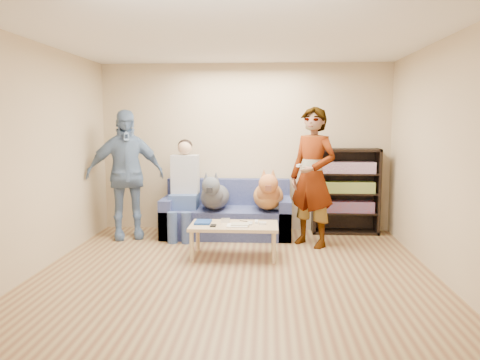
# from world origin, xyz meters

# --- Properties ---
(ground) EXTENTS (5.00, 5.00, 0.00)m
(ground) POSITION_xyz_m (0.00, 0.00, 0.00)
(ground) COLOR brown
(ground) RESTS_ON ground
(ceiling) EXTENTS (5.00, 5.00, 0.00)m
(ceiling) POSITION_xyz_m (0.00, 0.00, 2.60)
(ceiling) COLOR white
(ceiling) RESTS_ON ground
(wall_back) EXTENTS (4.50, 0.00, 4.50)m
(wall_back) POSITION_xyz_m (0.00, 2.50, 1.30)
(wall_back) COLOR tan
(wall_back) RESTS_ON ground
(wall_front) EXTENTS (4.50, 0.00, 4.50)m
(wall_front) POSITION_xyz_m (0.00, -2.50, 1.30)
(wall_front) COLOR tan
(wall_front) RESTS_ON ground
(wall_left) EXTENTS (0.00, 5.00, 5.00)m
(wall_left) POSITION_xyz_m (-2.25, 0.00, 1.30)
(wall_left) COLOR tan
(wall_left) RESTS_ON ground
(wall_right) EXTENTS (0.00, 5.00, 5.00)m
(wall_right) POSITION_xyz_m (2.25, 0.00, 1.30)
(wall_right) COLOR tan
(wall_right) RESTS_ON ground
(blanket) EXTENTS (0.36, 0.30, 0.12)m
(blanket) POSITION_xyz_m (0.51, 1.93, 0.49)
(blanket) COLOR #B8B8BD
(blanket) RESTS_ON sofa
(person_standing_right) EXTENTS (0.82, 0.80, 1.90)m
(person_standing_right) POSITION_xyz_m (0.97, 1.56, 0.95)
(person_standing_right) COLOR gray
(person_standing_right) RESTS_ON ground
(person_standing_left) EXTENTS (1.19, 0.83, 1.88)m
(person_standing_left) POSITION_xyz_m (-1.71, 1.83, 0.94)
(person_standing_left) COLOR #6A8AAB
(person_standing_left) RESTS_ON ground
(held_controller) EXTENTS (0.08, 0.14, 0.03)m
(held_controller) POSITION_xyz_m (0.77, 1.36, 1.13)
(held_controller) COLOR white
(held_controller) RESTS_ON person_standing_right
(notebook_blue) EXTENTS (0.20, 0.26, 0.03)m
(notebook_blue) POSITION_xyz_m (-0.46, 0.98, 0.43)
(notebook_blue) COLOR navy
(notebook_blue) RESTS_ON coffee_table
(papers) EXTENTS (0.26, 0.20, 0.02)m
(papers) POSITION_xyz_m (-0.01, 0.83, 0.43)
(papers) COLOR silver
(papers) RESTS_ON coffee_table
(magazine) EXTENTS (0.22, 0.17, 0.01)m
(magazine) POSITION_xyz_m (0.02, 0.85, 0.44)
(magazine) COLOR #B9AF94
(magazine) RESTS_ON coffee_table
(camera_silver) EXTENTS (0.11, 0.06, 0.05)m
(camera_silver) POSITION_xyz_m (-0.18, 1.05, 0.45)
(camera_silver) COLOR silver
(camera_silver) RESTS_ON coffee_table
(controller_a) EXTENTS (0.04, 0.13, 0.03)m
(controller_a) POSITION_xyz_m (0.22, 1.03, 0.43)
(controller_a) COLOR white
(controller_a) RESTS_ON coffee_table
(controller_b) EXTENTS (0.09, 0.06, 0.03)m
(controller_b) POSITION_xyz_m (0.30, 0.95, 0.43)
(controller_b) COLOR white
(controller_b) RESTS_ON coffee_table
(headphone_cup_a) EXTENTS (0.07, 0.07, 0.02)m
(headphone_cup_a) POSITION_xyz_m (0.14, 0.91, 0.43)
(headphone_cup_a) COLOR silver
(headphone_cup_a) RESTS_ON coffee_table
(headphone_cup_b) EXTENTS (0.07, 0.07, 0.02)m
(headphone_cup_b) POSITION_xyz_m (0.14, 0.99, 0.43)
(headphone_cup_b) COLOR silver
(headphone_cup_b) RESTS_ON coffee_table
(pen_orange) EXTENTS (0.13, 0.06, 0.01)m
(pen_orange) POSITION_xyz_m (-0.08, 0.77, 0.42)
(pen_orange) COLOR orange
(pen_orange) RESTS_ON coffee_table
(pen_black) EXTENTS (0.13, 0.08, 0.01)m
(pen_black) POSITION_xyz_m (0.06, 1.11, 0.42)
(pen_black) COLOR black
(pen_black) RESTS_ON coffee_table
(wallet) EXTENTS (0.07, 0.12, 0.02)m
(wallet) POSITION_xyz_m (-0.31, 0.81, 0.43)
(wallet) COLOR black
(wallet) RESTS_ON coffee_table
(sofa) EXTENTS (1.90, 0.85, 0.82)m
(sofa) POSITION_xyz_m (-0.25, 2.10, 0.28)
(sofa) COLOR #515B93
(sofa) RESTS_ON ground
(person_seated) EXTENTS (0.40, 0.73, 1.47)m
(person_seated) POSITION_xyz_m (-0.88, 1.97, 0.77)
(person_seated) COLOR #456198
(person_seated) RESTS_ON sofa
(dog_gray) EXTENTS (0.41, 1.25, 0.60)m
(dog_gray) POSITION_xyz_m (-0.42, 1.89, 0.64)
(dog_gray) COLOR #494D53
(dog_gray) RESTS_ON sofa
(dog_tan) EXTENTS (0.44, 1.18, 0.64)m
(dog_tan) POSITION_xyz_m (0.37, 1.92, 0.65)
(dog_tan) COLOR #C2783B
(dog_tan) RESTS_ON sofa
(coffee_table) EXTENTS (1.10, 0.60, 0.42)m
(coffee_table) POSITION_xyz_m (-0.06, 0.93, 0.37)
(coffee_table) COLOR #D6BC84
(coffee_table) RESTS_ON ground
(bookshelf) EXTENTS (1.00, 0.34, 1.30)m
(bookshelf) POSITION_xyz_m (1.55, 2.33, 0.68)
(bookshelf) COLOR black
(bookshelf) RESTS_ON ground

